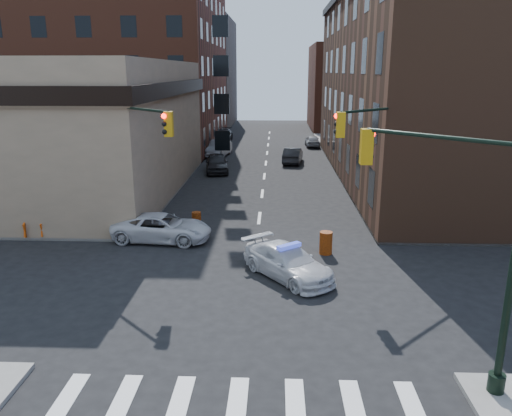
# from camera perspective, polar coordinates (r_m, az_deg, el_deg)

# --- Properties ---
(ground) EXTENTS (140.00, 140.00, 0.00)m
(ground) POSITION_cam_1_polar(r_m,az_deg,el_deg) (19.83, -0.61, -9.41)
(ground) COLOR black
(ground) RESTS_ON ground
(sidewalk_nw) EXTENTS (34.00, 54.50, 0.15)m
(sidewalk_nw) POSITION_cam_1_polar(r_m,az_deg,el_deg) (56.69, -22.81, 5.83)
(sidewalk_nw) COLOR gray
(sidewalk_nw) RESTS_ON ground
(sidewalk_ne) EXTENTS (34.00, 54.50, 0.15)m
(sidewalk_ne) POSITION_cam_1_polar(r_m,az_deg,el_deg) (55.93, 25.64, 5.41)
(sidewalk_ne) COLOR gray
(sidewalk_ne) RESTS_ON ground
(bank_building) EXTENTS (22.00, 22.00, 9.00)m
(bank_building) POSITION_cam_1_polar(r_m,az_deg,el_deg) (39.05, -25.33, 8.33)
(bank_building) COLOR #9B8266
(bank_building) RESTS_ON ground
(apartment_block) EXTENTS (25.00, 25.00, 24.00)m
(apartment_block) POSITION_cam_1_polar(r_m,az_deg,el_deg) (61.26, -17.07, 18.20)
(apartment_block) COLOR brown
(apartment_block) RESTS_ON ground
(commercial_row_ne) EXTENTS (14.00, 34.00, 14.00)m
(commercial_row_ne) POSITION_cam_1_polar(r_m,az_deg,el_deg) (42.26, 19.40, 12.76)
(commercial_row_ne) COLOR #533321
(commercial_row_ne) RESTS_ON ground
(filler_nw) EXTENTS (20.00, 18.00, 16.00)m
(filler_nw) POSITION_cam_1_polar(r_m,az_deg,el_deg) (81.75, -9.98, 14.95)
(filler_nw) COLOR brown
(filler_nw) RESTS_ON ground
(filler_ne) EXTENTS (16.00, 16.00, 12.00)m
(filler_ne) POSITION_cam_1_polar(r_m,az_deg,el_deg) (77.13, 12.41, 13.32)
(filler_ne) COLOR brown
(filler_ne) RESTS_ON ground
(signal_pole_se) EXTENTS (5.40, 5.27, 8.00)m
(signal_pole_se) POSITION_cam_1_polar(r_m,az_deg,el_deg) (13.96, 23.67, -1.33)
(signal_pole_se) COLOR black
(signal_pole_se) RESTS_ON sidewalk_se
(signal_pole_nw) EXTENTS (3.58, 3.67, 8.00)m
(signal_pole_nw) POSITION_cam_1_polar(r_m,az_deg,el_deg) (24.60, -13.80, 5.64)
(signal_pole_nw) COLOR black
(signal_pole_nw) RESTS_ON sidewalk_nw
(signal_pole_ne) EXTENTS (3.67, 3.58, 8.00)m
(signal_pole_ne) POSITION_cam_1_polar(r_m,az_deg,el_deg) (24.17, 14.05, 5.45)
(signal_pole_ne) COLOR black
(signal_pole_ne) RESTS_ON sidewalk_ne
(tree_ne_near) EXTENTS (3.00, 3.00, 4.85)m
(tree_ne_near) POSITION_cam_1_polar(r_m,az_deg,el_deg) (44.72, 10.88, 8.92)
(tree_ne_near) COLOR black
(tree_ne_near) RESTS_ON sidewalk_ne
(tree_ne_far) EXTENTS (3.00, 3.00, 4.85)m
(tree_ne_far) POSITION_cam_1_polar(r_m,az_deg,el_deg) (52.61, 9.62, 9.91)
(tree_ne_far) COLOR black
(tree_ne_far) RESTS_ON sidewalk_ne
(police_car) EXTENTS (4.30, 4.73, 1.33)m
(police_car) POSITION_cam_1_polar(r_m,az_deg,el_deg) (20.83, 3.66, -6.21)
(police_car) COLOR silver
(police_car) RESTS_ON ground
(pickup) EXTENTS (5.13, 2.71, 1.37)m
(pickup) POSITION_cam_1_polar(r_m,az_deg,el_deg) (25.61, -10.68, -2.22)
(pickup) COLOR silver
(pickup) RESTS_ON ground
(parked_car_wnear) EXTENTS (2.46, 4.79, 1.56)m
(parked_car_wnear) POSITION_cam_1_polar(r_m,az_deg,el_deg) (42.53, -4.50, 5.14)
(parked_car_wnear) COLOR black
(parked_car_wnear) RESTS_ON ground
(parked_car_wfar) EXTENTS (2.29, 5.03, 1.60)m
(parked_car_wfar) POSITION_cam_1_polar(r_m,az_deg,el_deg) (50.76, -4.24, 6.83)
(parked_car_wfar) COLOR gray
(parked_car_wfar) RESTS_ON ground
(parked_car_wdeep) EXTENTS (2.14, 5.14, 1.48)m
(parked_car_wdeep) POSITION_cam_1_polar(r_m,az_deg,el_deg) (61.72, -3.73, 8.31)
(parked_car_wdeep) COLOR black
(parked_car_wdeep) RESTS_ON ground
(parked_car_enear) EXTENTS (2.08, 4.54, 1.44)m
(parked_car_enear) POSITION_cam_1_polar(r_m,az_deg,el_deg) (46.83, 4.22, 6.02)
(parked_car_enear) COLOR black
(parked_car_enear) RESTS_ON ground
(parked_car_efar) EXTENTS (1.62, 3.88, 1.31)m
(parked_car_efar) POSITION_cam_1_polar(r_m,az_deg,el_deg) (57.49, 6.47, 7.64)
(parked_car_efar) COLOR gray
(parked_car_efar) RESTS_ON ground
(pedestrian_a) EXTENTS (0.78, 0.75, 1.80)m
(pedestrian_a) POSITION_cam_1_polar(r_m,az_deg,el_deg) (26.26, -15.23, -1.24)
(pedestrian_a) COLOR black
(pedestrian_a) RESTS_ON sidewalk_nw
(pedestrian_b) EXTENTS (0.98, 0.79, 1.96)m
(pedestrian_b) POSITION_cam_1_polar(r_m,az_deg,el_deg) (26.92, -19.41, -0.99)
(pedestrian_b) COLOR black
(pedestrian_b) RESTS_ON sidewalk_nw
(pedestrian_c) EXTENTS (1.06, 0.81, 1.67)m
(pedestrian_c) POSITION_cam_1_polar(r_m,az_deg,el_deg) (29.39, -22.62, -0.27)
(pedestrian_c) COLOR #1D232C
(pedestrian_c) RESTS_ON sidewalk_nw
(barrel_road) EXTENTS (0.61, 0.61, 1.07)m
(barrel_road) POSITION_cam_1_polar(r_m,az_deg,el_deg) (23.66, 7.99, -3.97)
(barrel_road) COLOR #DD3F0A
(barrel_road) RESTS_ON ground
(barrel_bank) EXTENTS (0.56, 0.56, 0.90)m
(barrel_bank) POSITION_cam_1_polar(r_m,az_deg,el_deg) (27.44, -6.81, -1.38)
(barrel_bank) COLOR red
(barrel_bank) RESTS_ON ground
(barricade_nw_a) EXTENTS (1.31, 0.70, 0.96)m
(barricade_nw_a) POSITION_cam_1_polar(r_m,az_deg,el_deg) (27.41, -14.44, -1.40)
(barricade_nw_a) COLOR #DA630A
(barricade_nw_a) RESTS_ON sidewalk_nw
(barricade_nw_b) EXTENTS (1.18, 0.73, 0.83)m
(barricade_nw_b) POSITION_cam_1_polar(r_m,az_deg,el_deg) (27.76, -23.98, -2.20)
(barricade_nw_b) COLOR #D9620A
(barricade_nw_b) RESTS_ON sidewalk_nw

